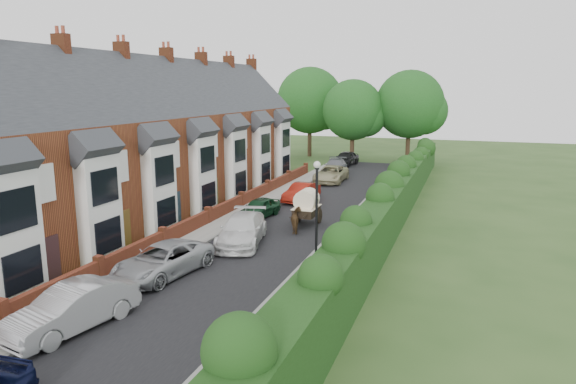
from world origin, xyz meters
name	(u,v)px	position (x,y,z in m)	size (l,w,h in m)	color
ground	(208,296)	(0.00, 0.00, 0.00)	(140.00, 140.00, 0.00)	#2D4C1E
road	(287,227)	(-0.50, 11.00, 0.01)	(6.00, 58.00, 0.02)	black
pavement_hedge_side	(353,232)	(3.60, 11.00, 0.06)	(2.20, 58.00, 0.12)	gray
pavement_house_side	(230,221)	(-4.35, 11.00, 0.06)	(1.70, 58.00, 0.12)	gray
kerb_hedge_side	(336,231)	(2.55, 11.00, 0.07)	(0.18, 58.00, 0.13)	gray
kerb_house_side	(241,222)	(-3.55, 11.00, 0.07)	(0.18, 58.00, 0.13)	gray
hedge	(385,209)	(5.40, 11.00, 1.60)	(2.10, 58.00, 2.85)	#193812
terrace_row	(129,149)	(-10.87, 9.98, 4.47)	(9.05, 40.50, 11.50)	brown
garden_wall_row	(208,217)	(-5.35, 10.00, 0.46)	(0.35, 40.35, 1.10)	brown
lamppost	(317,203)	(3.40, 4.00, 3.30)	(0.32, 0.32, 5.16)	black
tree_far_left	(356,111)	(-2.65, 40.08, 5.71)	(7.14, 6.80, 9.29)	#332316
tree_far_right	(413,106)	(3.39, 42.08, 6.31)	(7.98, 7.60, 10.31)	#332316
tree_far_back	(313,102)	(-8.59, 43.08, 6.62)	(8.40, 8.00, 10.82)	#332316
car_silver_a	(72,308)	(-3.00, -4.20, 0.79)	(1.67, 4.78, 1.58)	#A2A2A7
car_silver_b	(163,260)	(-3.00, 1.40, 0.71)	(2.37, 5.14, 1.43)	#A5A8AC
car_white	(242,230)	(-1.66, 7.00, 0.78)	(2.18, 5.36, 1.56)	silver
car_green	(259,208)	(-3.00, 12.60, 0.64)	(1.51, 3.75, 1.28)	#10351C
car_red	(301,192)	(-1.94, 18.21, 0.67)	(1.42, 4.08, 1.34)	maroon
car_beige	(331,174)	(-1.92, 26.64, 0.72)	(2.41, 5.22, 1.45)	tan
car_grey	(335,167)	(-2.62, 30.93, 0.74)	(2.06, 5.08, 1.47)	slate
car_black	(346,158)	(-3.00, 36.97, 0.77)	(1.83, 4.54, 1.55)	black
horse	(297,221)	(0.45, 10.10, 0.70)	(0.76, 1.67, 1.41)	#4D351C
horse_cart	(307,204)	(0.45, 11.90, 1.29)	(1.42, 3.13, 2.26)	black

